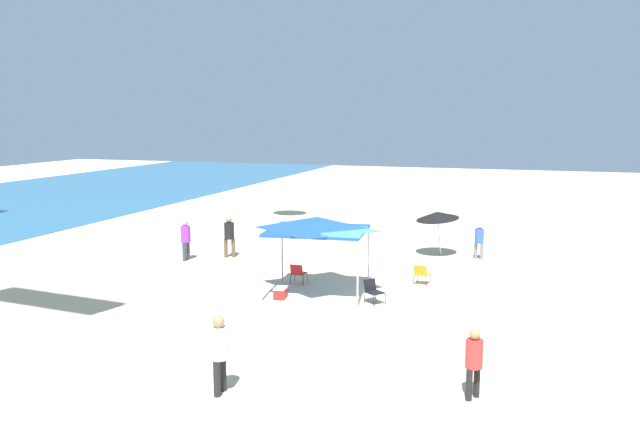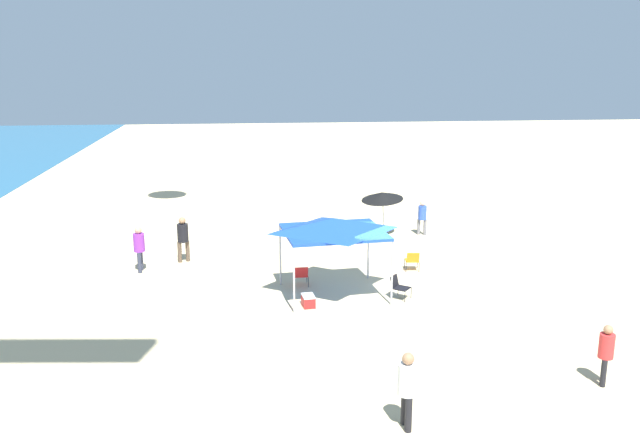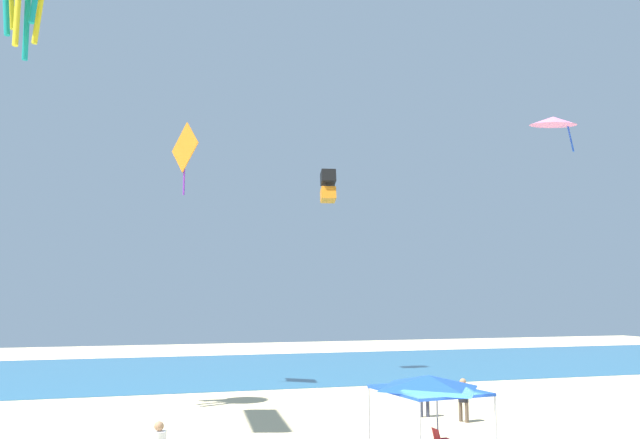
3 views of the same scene
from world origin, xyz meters
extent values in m
cube|color=beige|center=(0.00, 0.00, -0.05)|extent=(120.00, 120.00, 0.10)
cylinder|color=#B7B7BC|center=(-1.17, -0.07, 1.15)|extent=(0.07, 0.07, 2.30)
cylinder|color=#B7B7BC|center=(1.72, 0.27, 1.15)|extent=(0.07, 0.07, 2.30)
cylinder|color=#B7B7BC|center=(-1.57, 3.35, 1.15)|extent=(0.07, 0.07, 2.30)
cylinder|color=#B7B7BC|center=(1.32, 3.69, 1.15)|extent=(0.07, 0.07, 2.30)
cube|color=blue|center=(0.08, 1.81, 2.35)|extent=(3.36, 3.83, 0.10)
pyramid|color=blue|center=(0.08, 1.81, 2.63)|extent=(3.29, 3.76, 0.46)
cylinder|color=silver|center=(8.05, -1.53, 1.04)|extent=(0.24, 0.23, 2.09)
cone|color=black|center=(7.95, -1.43, 1.92)|extent=(2.03, 2.01, 0.70)
cylinder|color=black|center=(-0.98, -0.59, 0.20)|extent=(0.02, 0.02, 0.40)
cylinder|color=black|center=(-0.57, -0.91, 0.20)|extent=(0.02, 0.02, 0.40)
cylinder|color=black|center=(-0.66, -0.18, 0.20)|extent=(0.02, 0.02, 0.40)
cylinder|color=black|center=(-0.25, -0.50, 0.20)|extent=(0.02, 0.02, 0.40)
cube|color=black|center=(-0.61, -0.55, 0.40)|extent=(0.73, 0.73, 0.03)
cube|color=black|center=(-0.44, -0.32, 0.61)|extent=(0.47, 0.41, 0.41)
cylinder|color=black|center=(1.44, 2.68, 0.20)|extent=(0.02, 0.02, 0.40)
cylinder|color=black|center=(1.42, 3.20, 0.20)|extent=(0.02, 0.02, 0.40)
cylinder|color=black|center=(0.92, 2.67, 0.20)|extent=(0.02, 0.02, 0.40)
cylinder|color=black|center=(0.90, 3.19, 0.20)|extent=(0.02, 0.02, 0.40)
cube|color=red|center=(1.17, 2.94, 0.40)|extent=(0.54, 0.54, 0.03)
cube|color=red|center=(0.88, 2.93, 0.61)|extent=(0.15, 0.50, 0.41)
cylinder|color=black|center=(2.80, -1.95, 0.20)|extent=(0.02, 0.02, 0.40)
cylinder|color=black|center=(2.85, -1.43, 0.20)|extent=(0.02, 0.02, 0.40)
cylinder|color=black|center=(2.28, -1.90, 0.20)|extent=(0.02, 0.02, 0.40)
cylinder|color=black|center=(2.33, -1.38, 0.20)|extent=(0.02, 0.02, 0.40)
cube|color=orange|center=(2.56, -1.67, 0.40)|extent=(0.57, 0.57, 0.03)
cube|color=orange|center=(2.28, -1.64, 0.61)|extent=(0.18, 0.50, 0.41)
cube|color=red|center=(-1.02, 2.83, 0.18)|extent=(0.64, 0.47, 0.36)
cube|color=white|center=(-1.02, 2.83, 0.38)|extent=(0.66, 0.48, 0.04)
cylinder|color=#33384C|center=(3.27, 9.23, 0.42)|extent=(0.17, 0.17, 0.84)
cylinder|color=#33384C|center=(3.60, 9.22, 0.42)|extent=(0.17, 0.17, 0.84)
cylinder|color=purple|center=(3.44, 9.23, 1.21)|extent=(0.44, 0.44, 0.73)
sphere|color=tan|center=(3.44, 9.23, 1.72)|extent=(0.28, 0.28, 0.28)
cylinder|color=black|center=(-9.17, 1.16, 0.43)|extent=(0.17, 0.17, 0.87)
cylinder|color=black|center=(-8.83, 1.18, 0.43)|extent=(0.17, 0.17, 0.87)
cylinder|color=white|center=(-9.00, 1.17, 1.24)|extent=(0.45, 0.45, 0.75)
sphere|color=#A87A56|center=(-9.00, 1.17, 1.76)|extent=(0.28, 0.28, 0.28)
cylinder|color=brown|center=(4.53, 7.78, 0.44)|extent=(0.17, 0.17, 0.87)
cylinder|color=brown|center=(4.66, 7.46, 0.44)|extent=(0.17, 0.17, 0.87)
cylinder|color=black|center=(4.59, 7.62, 1.25)|extent=(0.46, 0.46, 0.76)
sphere|color=#A87A56|center=(4.59, 7.62, 1.78)|extent=(0.28, 0.28, 0.28)
cylinder|color=black|center=(-7.54, -4.45, 0.38)|extent=(0.15, 0.15, 0.76)
cylinder|color=black|center=(-7.28, -4.60, 0.38)|extent=(0.15, 0.15, 0.76)
cylinder|color=red|center=(-7.41, -4.52, 1.10)|extent=(0.40, 0.40, 0.66)
sphere|color=#A87A56|center=(-7.41, -4.52, 1.55)|extent=(0.25, 0.25, 0.25)
cylinder|color=slate|center=(7.87, -3.24, 0.38)|extent=(0.15, 0.15, 0.76)
cylinder|color=slate|center=(7.77, -3.52, 0.38)|extent=(0.15, 0.15, 0.76)
cylinder|color=blue|center=(7.82, -3.38, 1.09)|extent=(0.40, 0.40, 0.66)
sphere|color=beige|center=(7.82, -3.38, 1.54)|extent=(0.25, 0.25, 0.25)
camera|label=1|loc=(-22.04, -5.64, 6.50)|focal=36.45mm
camera|label=2|loc=(-23.00, 4.59, 8.64)|focal=37.96mm
camera|label=3|loc=(-9.92, -18.78, 5.53)|focal=35.76mm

